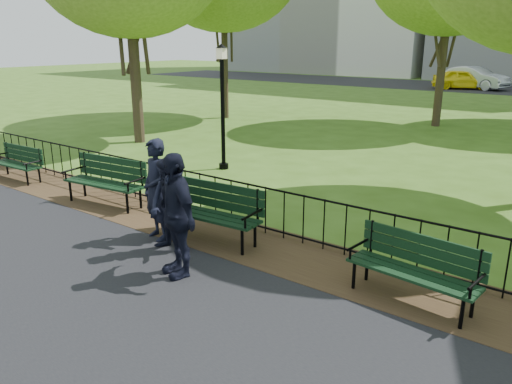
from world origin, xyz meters
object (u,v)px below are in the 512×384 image
Objects in this scene: person_mid at (171,207)px; taxi at (462,79)px; park_bench_left_b at (19,159)px; sedan_silver at (474,78)px; park_bench_left_a at (107,176)px; person_right at (176,215)px; park_bench_right_a at (416,262)px; person_left at (156,190)px; park_bench_main at (195,202)px; lamppost at (223,103)px.

taxi is at bearing 98.12° from person_mid.
sedan_silver reaches higher than park_bench_left_b.
taxi is 0.95m from sedan_silver.
taxi reaches higher than park_bench_left_b.
person_mid is (2.99, -1.00, 0.19)m from park_bench_left_a.
person_right is 33.56m from taxi.
park_bench_right_a is 33.37m from sedan_silver.
park_bench_left_a is at bearing 178.22° from person_left.
person_mid is 0.83m from person_right.
person_left is (-4.42, -0.55, 0.34)m from park_bench_right_a.
person_right is (7.04, -1.39, 0.42)m from park_bench_left_b.
park_bench_right_a is at bearing 13.02° from person_mid.
person_mid reaches higher than sedan_silver.
park_bench_left_b is (-3.41, -0.12, -0.10)m from park_bench_left_a.
person_right reaches higher than taxi.
taxi is at bearing 119.99° from person_right.
person_left reaches higher than park_bench_left_a.
park_bench_main is at bearing -157.11° from sedan_silver.
person_left reaches higher than park_bench_main.
person_mid is (6.39, -0.88, 0.28)m from park_bench_left_b.
park_bench_left_a reaches higher than park_bench_right_a.
person_left is at bearing 156.71° from person_mid.
park_bench_left_a is at bearing -175.49° from park_bench_right_a.
taxi reaches higher than park_bench_left_a.
park_bench_left_b is (-6.23, 0.15, -0.14)m from park_bench_main.
sedan_silver reaches higher than taxi.
person_right is (3.64, -1.50, 0.32)m from park_bench_left_a.
park_bench_left_b is 5.36m from lamppost.
park_bench_left_b is at bearing -169.77° from person_right.
park_bench_left_a is 4.01m from lamppost.
person_right reaches higher than sedan_silver.
lamppost is at bearing -161.90° from sedan_silver.
park_bench_left_b is 0.89× the size of person_right.
sedan_silver is (-0.73, 28.51, -1.00)m from lamppost.
person_right is at bearing -155.98° from sedan_silver.
park_bench_main is at bearing -12.27° from park_bench_left_a.
taxi reaches higher than park_bench_main.
park_bench_left_b is 6.46m from person_mid.
park_bench_right_a reaches higher than park_bench_left_b.
person_mid is at bearing 163.73° from person_right.
park_bench_main is at bearing -4.44° from park_bench_left_b.
sedan_silver is at bearing 91.79° from park_bench_main.
park_bench_right_a is 4.47m from person_left.
taxi is at bearing 93.09° from park_bench_main.
park_bench_right_a is 32.87m from taxi.
person_right reaches higher than park_bench_left_a.
park_bench_right_a is at bearing -8.17° from park_bench_left_a.
taxi reaches higher than park_bench_right_a.
person_left is 0.96× the size of person_right.
park_bench_left_b is 5.79m from person_left.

